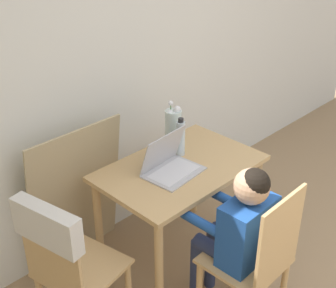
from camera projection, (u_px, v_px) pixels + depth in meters
wall_back at (127, 56)px, 3.06m from camera, size 6.40×0.05×2.50m
dining_table at (180, 181)px, 2.92m from camera, size 1.00×0.64×0.72m
chair_occupied at (256, 260)px, 2.49m from camera, size 0.41×0.41×0.92m
chair_spare at (62, 252)px, 2.32m from camera, size 0.50×0.47×0.93m
person_seated at (240, 225)px, 2.48m from camera, size 0.33×0.43×1.01m
laptop at (169, 163)px, 2.79m from camera, size 0.36×0.28×0.25m
flower_vase at (173, 127)px, 3.03m from camera, size 0.11×0.11×0.32m
water_bottle at (181, 138)px, 2.94m from camera, size 0.06×0.06×0.25m
cardboard_panel at (76, 196)px, 2.98m from camera, size 0.67×0.15×0.98m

